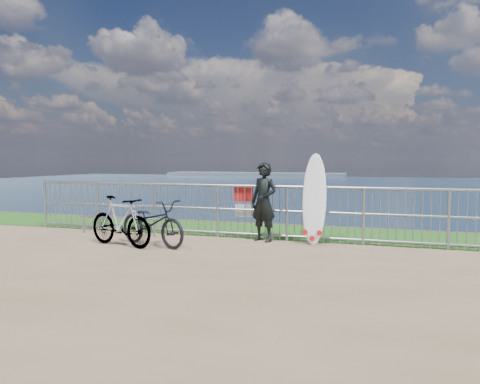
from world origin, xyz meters
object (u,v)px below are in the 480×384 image
(bicycle_near, at_px, (152,223))
(surfboard, at_px, (314,202))
(bicycle_far, at_px, (120,221))
(surfer, at_px, (264,202))

(bicycle_near, bearing_deg, surfboard, -47.50)
(bicycle_near, height_order, bicycle_far, bicycle_far)
(bicycle_near, distance_m, bicycle_far, 0.60)
(surfboard, bearing_deg, surfer, -178.52)
(bicycle_far, bearing_deg, surfboard, -52.12)
(surfer, distance_m, surfboard, 1.01)
(surfer, bearing_deg, bicycle_near, -127.08)
(bicycle_far, bearing_deg, surfer, -44.67)
(surfer, height_order, surfboard, surfboard)
(surfer, distance_m, bicycle_near, 2.24)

